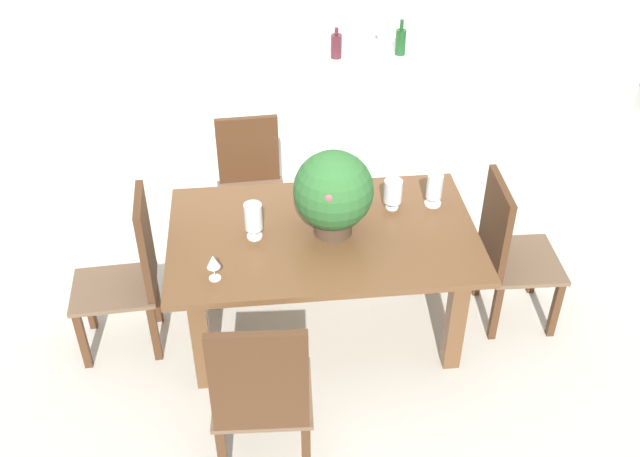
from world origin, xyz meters
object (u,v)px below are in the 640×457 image
object	(u,v)px
dining_table	(323,249)
chair_head_end	(131,271)
flower_centerpiece	(333,192)
crystal_vase_left	(393,192)
wine_bottle_clear	(384,32)
wine_bottle_tall	(401,41)
crystal_vase_right	(253,218)
chair_far_left	(250,178)
wine_bottle_amber	(336,46)
kitchen_counter	(326,109)
chair_foot_end	(507,247)
wine_glass	(213,262)
crystal_vase_center_near	(434,188)
chair_near_left	(261,393)

from	to	relation	value
dining_table	chair_head_end	world-z (taller)	chair_head_end
flower_centerpiece	crystal_vase_left	bearing A→B (deg)	27.49
chair_head_end	wine_bottle_clear	xyz separation A→B (m)	(1.79, 2.06, 0.52)
wine_bottle_tall	crystal_vase_right	bearing A→B (deg)	-121.60
chair_far_left	wine_bottle_amber	distance (m)	1.29
chair_head_end	kitchen_counter	bearing A→B (deg)	143.19
wine_bottle_clear	crystal_vase_left	bearing A→B (deg)	-98.18
dining_table	crystal_vase_left	world-z (taller)	crystal_vase_left
chair_foot_end	wine_glass	world-z (taller)	chair_foot_end
chair_foot_end	crystal_vase_center_near	bearing A→B (deg)	66.34
chair_foot_end	wine_bottle_tall	world-z (taller)	wine_bottle_tall
crystal_vase_left	wine_bottle_amber	world-z (taller)	wine_bottle_amber
crystal_vase_left	wine_bottle_amber	bearing A→B (deg)	94.05
flower_centerpiece	wine_bottle_clear	xyz separation A→B (m)	(0.64, 2.06, 0.07)
flower_centerpiece	wine_glass	bearing A→B (deg)	-152.58
kitchen_counter	chair_head_end	bearing A→B (deg)	-123.81
wine_bottle_clear	wine_bottle_tall	bearing A→B (deg)	-54.97
wine_glass	wine_bottle_amber	distance (m)	2.43
kitchen_counter	wine_bottle_clear	size ratio (longest dim) A/B	4.57
chair_foot_end	crystal_vase_left	size ratio (longest dim) A/B	5.27
chair_far_left	chair_near_left	world-z (taller)	chair_near_left
chair_foot_end	wine_bottle_clear	world-z (taller)	wine_bottle_clear
crystal_vase_center_near	flower_centerpiece	bearing A→B (deg)	-161.69
chair_far_left	crystal_vase_center_near	size ratio (longest dim) A/B	4.56
chair_foot_end	crystal_vase_left	bearing A→B (deg)	76.01
chair_head_end	kitchen_counter	xyz separation A→B (m)	(1.33, 1.99, -0.07)
chair_near_left	wine_glass	size ratio (longest dim) A/B	6.89
chair_near_left	kitchen_counter	size ratio (longest dim) A/B	0.73
dining_table	wine_bottle_amber	size ratio (longest dim) A/B	7.45
wine_glass	crystal_vase_left	bearing A→B (deg)	27.45
crystal_vase_center_near	wine_bottle_clear	distance (m)	1.87
wine_bottle_tall	chair_far_left	bearing A→B (deg)	-141.24
dining_table	wine_bottle_tall	size ratio (longest dim) A/B	6.38
wine_bottle_amber	flower_centerpiece	bearing A→B (deg)	-97.53
wine_glass	chair_foot_end	bearing A→B (deg)	11.39
chair_far_left	wine_bottle_clear	distance (m)	1.65
crystal_vase_left	wine_bottle_amber	size ratio (longest dim) A/B	0.80
crystal_vase_center_near	chair_foot_end	bearing A→B (deg)	-25.69
chair_near_left	kitchen_counter	bearing A→B (deg)	-99.06
crystal_vase_center_near	wine_bottle_amber	size ratio (longest dim) A/B	0.87
chair_far_left	wine_glass	size ratio (longest dim) A/B	6.17
wine_bottle_amber	crystal_vase_right	bearing A→B (deg)	-109.87
chair_foot_end	wine_bottle_amber	world-z (taller)	wine_bottle_amber
wine_bottle_clear	dining_table	bearing A→B (deg)	-108.68
chair_head_end	crystal_vase_center_near	bearing A→B (deg)	93.49
dining_table	flower_centerpiece	xyz separation A→B (m)	(0.06, 0.00, 0.39)
chair_far_left	chair_near_left	size ratio (longest dim) A/B	0.90
wine_bottle_tall	wine_bottle_amber	xyz separation A→B (m)	(-0.49, -0.01, -0.01)
crystal_vase_center_near	wine_bottle_tall	bearing A→B (deg)	85.88
chair_head_end	crystal_vase_right	size ratio (longest dim) A/B	4.70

